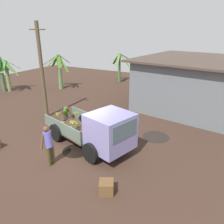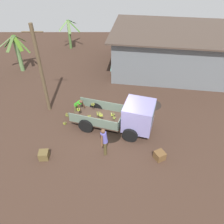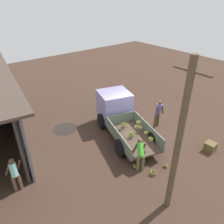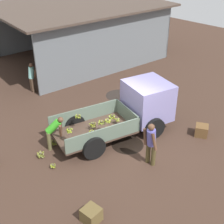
{
  "view_description": "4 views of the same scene",
  "coord_description": "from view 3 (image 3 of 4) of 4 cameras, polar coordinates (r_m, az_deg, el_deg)",
  "views": [
    {
      "loc": [
        5.37,
        -7.15,
        5.28
      ],
      "look_at": [
        0.81,
        1.44,
        1.5
      ],
      "focal_mm": 35.0,
      "sensor_mm": 36.0,
      "label": 1
    },
    {
      "loc": [
        -0.07,
        -9.44,
        9.0
      ],
      "look_at": [
        -0.07,
        0.56,
        1.1
      ],
      "focal_mm": 35.0,
      "sensor_mm": 36.0,
      "label": 2
    },
    {
      "loc": [
        -7.22,
        7.29,
        7.02
      ],
      "look_at": [
        0.39,
        1.12,
        1.53
      ],
      "focal_mm": 35.0,
      "sensor_mm": 36.0,
      "label": 3
    },
    {
      "loc": [
        -7.63,
        -6.63,
        7.22
      ],
      "look_at": [
        -0.32,
        0.42,
        1.26
      ],
      "focal_mm": 50.0,
      "sensor_mm": 36.0,
      "label": 4
    }
  ],
  "objects": [
    {
      "name": "ground",
      "position": [
        12.43,
        5.16,
        -5.27
      ],
      "size": [
        36.0,
        36.0,
        0.0
      ],
      "primitive_type": "plane",
      "color": "#3D2A20"
    },
    {
      "name": "banana_bunch_on_ground_2",
      "position": [
        10.18,
        6.24,
        -13.73
      ],
      "size": [
        0.27,
        0.27,
        0.21
      ],
      "color": "#4B4431",
      "rests_on": "ground"
    },
    {
      "name": "person_worker_loading",
      "position": [
        9.81,
        7.4,
        -10.62
      ],
      "size": [
        0.78,
        0.73,
        1.32
      ],
      "rotation": [
        0.0,
        0.0,
        -0.64
      ],
      "color": "brown",
      "rests_on": "ground"
    },
    {
      "name": "wooden_crate_0",
      "position": [
        12.01,
        24.29,
        -8.25
      ],
      "size": [
        0.52,
        0.52,
        0.44
      ],
      "primitive_type": "cube",
      "rotation": [
        0.0,
        0.0,
        4.77
      ],
      "color": "brown",
      "rests_on": "ground"
    },
    {
      "name": "cargo_truck",
      "position": [
        12.37,
        1.42,
        0.37
      ],
      "size": [
        5.07,
        3.05,
        1.98
      ],
      "rotation": [
        0.0,
        0.0,
        -0.3
      ],
      "color": "#453228",
      "rests_on": "ground"
    },
    {
      "name": "utility_pole",
      "position": [
        7.16,
        16.95,
        -7.74
      ],
      "size": [
        1.15,
        0.21,
        5.63
      ],
      "color": "brown",
      "rests_on": "ground"
    },
    {
      "name": "banana_bunch_on_ground_1",
      "position": [
        10.44,
        13.92,
        -13.33
      ],
      "size": [
        0.22,
        0.22,
        0.18
      ],
      "color": "brown",
      "rests_on": "ground"
    },
    {
      "name": "person_bystander_near_shed",
      "position": [
        9.53,
        -24.14,
        -14.31
      ],
      "size": [
        0.44,
        0.69,
        1.52
      ],
      "rotation": [
        0.0,
        0.0,
        6.1
      ],
      "color": "brown",
      "rests_on": "ground"
    },
    {
      "name": "banana_bunch_on_ground_0",
      "position": [
        9.96,
        10.74,
        -15.19
      ],
      "size": [
        0.3,
        0.3,
        0.23
      ],
      "color": "brown",
      "rests_on": "ground"
    },
    {
      "name": "wooden_crate_1",
      "position": [
        14.99,
        4.34,
        2.2
      ],
      "size": [
        0.66,
        0.66,
        0.45
      ],
      "primitive_type": "cube",
      "rotation": [
        0.0,
        0.0,
        0.47
      ],
      "color": "brown",
      "rests_on": "ground"
    },
    {
      "name": "person_foreground_visitor",
      "position": [
        12.7,
        11.96,
        -0.06
      ],
      "size": [
        0.38,
        0.65,
        1.69
      ],
      "rotation": [
        0.0,
        0.0,
        3.16
      ],
      "color": "#4A3F22",
      "rests_on": "ground"
    },
    {
      "name": "mud_patch_0",
      "position": [
        12.94,
        -12.19,
        -4.35
      ],
      "size": [
        1.37,
        1.37,
        0.01
      ],
      "primitive_type": "cylinder",
      "color": "black",
      "rests_on": "ground"
    },
    {
      "name": "mud_patch_1",
      "position": [
        12.5,
        6.51,
        -5.13
      ],
      "size": [
        1.25,
        1.25,
        0.01
      ],
      "primitive_type": "cylinder",
      "color": "black",
      "rests_on": "ground"
    }
  ]
}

